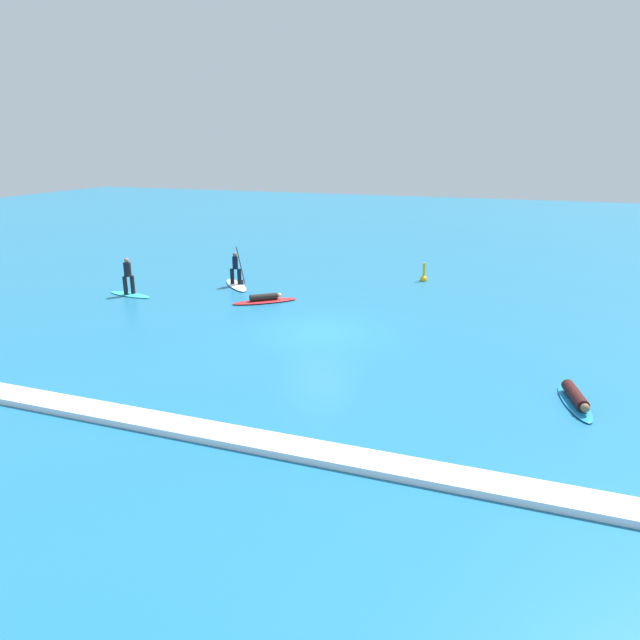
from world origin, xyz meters
name	(u,v)px	position (x,y,z in m)	size (l,w,h in m)	color
ground_plane	(320,332)	(0.00, 0.00, 0.00)	(120.00, 120.00, 0.00)	#1E6B93
surfer_on_white_board	(236,279)	(-6.75, 5.68, 0.37)	(2.57, 2.72, 2.10)	white
surfer_on_blue_board	(575,399)	(9.20, -3.71, 0.17)	(1.22, 2.65, 0.44)	#1E8CD1
surfer_on_teal_board	(129,284)	(-10.80, 2.18, 0.59)	(2.60, 1.03, 1.88)	#33C6CC
surfer_on_red_board	(265,300)	(-3.97, 3.28, 0.13)	(2.88, 2.54, 0.42)	red
marker_buoy	(424,277)	(2.30, 10.19, 0.20)	(0.39, 0.39, 1.10)	yellow
wave_crest	(203,431)	(0.00, -8.95, 0.09)	(22.38, 0.90, 0.18)	white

